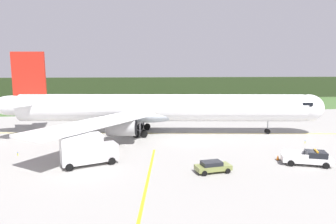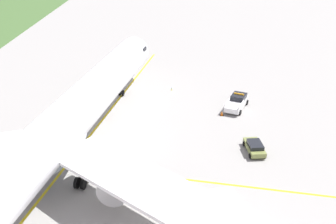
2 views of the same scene
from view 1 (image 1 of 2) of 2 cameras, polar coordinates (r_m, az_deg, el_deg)
name	(u,v)px [view 1 (image 1 of 2)]	position (r m, az deg, el deg)	size (l,w,h in m)	color
ground	(187,141)	(47.13, 3.83, -5.86)	(320.00, 320.00, 0.00)	gray
grass_verge	(154,105)	(96.81, -2.82, 1.41)	(320.00, 37.65, 0.04)	#40612F
distant_tree_line	(148,88)	(119.49, -4.02, 4.84)	(288.00, 8.00, 8.96)	#29371D
taxiway_centerline_main	(161,133)	(52.74, -1.38, -4.32)	(82.98, 0.30, 0.01)	yellow
taxiway_centerline_spur	(146,188)	(28.98, -4.48, -15.05)	(27.65, 0.30, 0.01)	yellow
airliner	(156,108)	(51.97, -2.43, 0.72)	(60.90, 45.61, 14.96)	white
ops_pickup_truck	(308,158)	(39.18, 26.50, -8.27)	(6.07, 4.08, 1.94)	white
catering_truck	(87,149)	(36.15, -16.04, -7.27)	(7.11, 4.46, 4.01)	#BCB8B9
staff_car	(213,166)	(33.19, 9.00, -10.77)	(4.23, 2.35, 1.30)	olive
apron_cone	(278,158)	(39.83, 21.30, -8.57)	(0.53, 0.53, 0.67)	black
taxiway_edge_light_east	(305,142)	(50.43, 25.94, -5.44)	(0.12, 0.12, 0.49)	yellow
taxiway_edge_light_west	(18,154)	(44.07, -28.07, -7.47)	(0.12, 0.12, 0.49)	yellow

